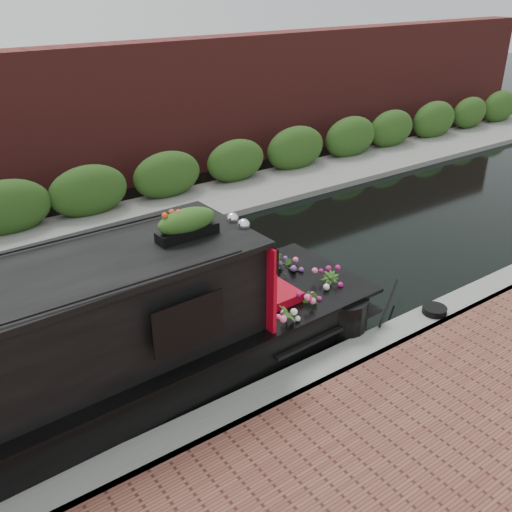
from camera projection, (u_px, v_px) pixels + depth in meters
ground at (197, 298)px, 11.15m from camera, size 80.00×80.00×0.00m
near_bank_coping at (306, 387)px, 8.75m from camera, size 40.00×0.60×0.50m
far_bank_path at (112, 228)px, 14.21m from camera, size 40.00×2.40×0.34m
far_hedge at (98, 217)px, 14.87m from camera, size 40.00×1.10×2.80m
far_brick_wall at (71, 194)px, 16.40m from camera, size 40.00×1.00×8.00m
rope_fender at (344, 299)px, 10.73m from camera, size 0.39×0.39×0.39m
coiled_mooring_rope at (434, 310)px, 10.17m from camera, size 0.43×0.43×0.12m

